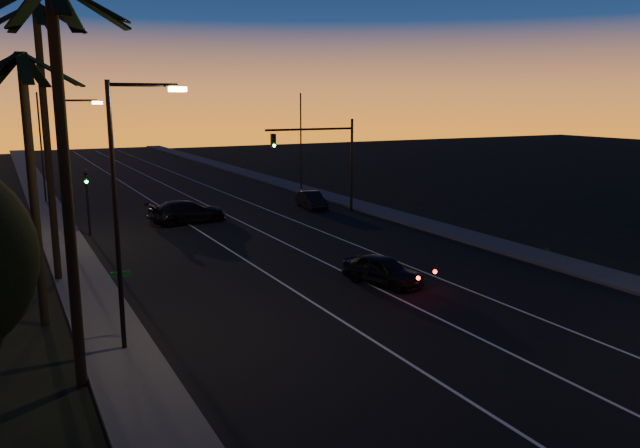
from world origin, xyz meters
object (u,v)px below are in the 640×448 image
signal_mast (324,150)px  cross_car (187,212)px  lead_car (383,270)px  right_car (311,200)px

signal_mast → cross_car: bearing=173.1°
lead_car → right_car: size_ratio=1.13×
signal_mast → right_car: size_ratio=1.71×
signal_mast → lead_car: bearing=-109.2°
right_car → cross_car: 10.34m
right_car → cross_car: size_ratio=0.74×
cross_car → right_car: bearing=7.3°
lead_car → cross_car: bearing=102.1°
lead_car → right_car: 20.84m
signal_mast → cross_car: signal_mast is taller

